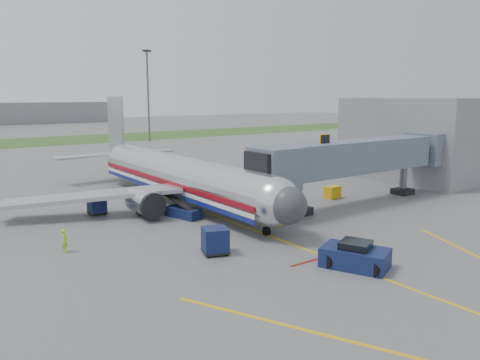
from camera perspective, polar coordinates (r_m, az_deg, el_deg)
ground at (r=33.73m, az=5.42°, el=-7.48°), size 400.00×400.00×0.00m
grass_strip at (r=116.44m, az=-25.40°, el=4.15°), size 300.00×25.00×0.01m
apron_markings at (r=28.93m, az=15.33°, el=-10.84°), size 21.52×50.00×0.01m
airliner at (r=45.34m, az=-7.37°, el=0.49°), size 32.10×35.67×10.25m
jet_bridge at (r=45.24m, az=13.58°, el=2.60°), size 25.30×4.00×6.90m
terminal at (r=61.84m, az=20.44°, el=4.70°), size 10.00×16.00×10.00m
light_mast_right at (r=109.34m, az=-11.14°, el=10.27°), size 2.00×0.44×20.40m
pushback_tug at (r=29.43m, az=13.86°, el=-9.01°), size 3.75×4.50×1.61m
baggage_cart_a at (r=42.89m, az=-17.05°, el=-2.99°), size 1.42×1.42×1.51m
baggage_cart_b at (r=30.86m, az=-3.05°, el=-7.39°), size 2.07×2.07×1.75m
baggage_cart_c at (r=41.56m, az=-11.19°, el=-3.06°), size 1.89×1.89×1.63m
belt_loader at (r=40.28m, az=-6.99°, el=-3.87°), size 2.09×4.11×1.94m
ground_power_cart at (r=48.33m, az=11.21°, el=-1.48°), size 1.61×1.13×1.23m
ramp_worker at (r=33.27m, az=-20.58°, el=-6.94°), size 0.62×0.68×1.55m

